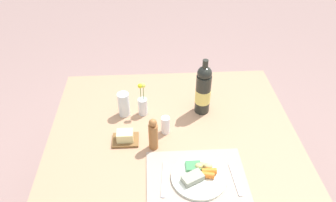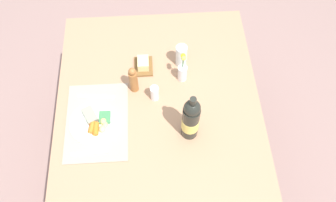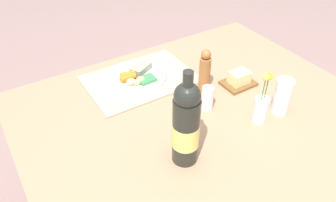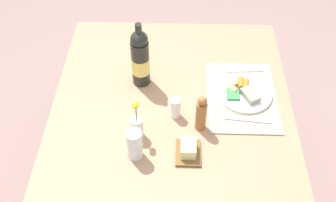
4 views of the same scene
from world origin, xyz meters
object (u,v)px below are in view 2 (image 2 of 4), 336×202
Objects in this scene: water_tumbler at (181,57)px; salt_shaker at (155,93)px; fork at (96,97)px; wine_bottle at (191,119)px; pepper_mill at (133,80)px; knife at (89,153)px; butter_dish at (143,64)px; flower_vase at (183,71)px; dinner_plate at (95,122)px; dining_table at (159,111)px.

salt_shaker is at bearing -35.50° from water_tumbler.
wine_bottle is at bearing 69.49° from fork.
salt_shaker is 0.27m from water_tumbler.
wine_bottle reaches higher than pepper_mill.
knife is at bearing -80.60° from wine_bottle.
pepper_mill is 1.38× the size of butter_dish.
dinner_plate is at bearing -61.65° from flower_vase.
knife is at bearing -32.01° from pepper_mill.
knife is at bearing -7.17° from dinner_plate.
flower_vase is at bearing 67.09° from butter_dish.
pepper_mill is 0.30m from water_tumbler.
water_tumbler is at bearing -179.05° from wine_bottle.
butter_dish is (-0.34, 0.25, 0.01)m from dinner_plate.
dinner_plate reaches higher than fork.
salt_shaker reaches higher than knife.
flower_vase is at bearing 127.06° from salt_shaker.
dining_table is 9.74× the size of butter_dish.
pepper_mill is (0.05, -0.26, 0.02)m from flower_vase.
flower_vase is 0.33m from wine_bottle.
salt_shaker is (-0.29, 0.33, 0.04)m from knife.
dining_table is 0.27m from butter_dish.
salt_shaker reaches higher than fork.
flower_vase is (-0.09, 0.46, 0.06)m from fork.
water_tumbler reaches higher than butter_dish.
salt_shaker is (-0.13, 0.31, 0.03)m from dinner_plate.
water_tumbler is (-0.35, 0.46, 0.04)m from dinner_plate.
pepper_mill reaches higher than knife.
dinner_plate is 0.75× the size of wine_bottle.
knife is 0.70m from water_tumbler.
flower_vase reaches higher than fork.
pepper_mill is at bearing 134.21° from dinner_plate.
dining_table is 0.34m from fork.
pepper_mill reaches higher than dining_table.
dinner_plate is 0.16m from knife.
dining_table is 7.17× the size of knife.
dinner_plate is at bearing -99.37° from wine_bottle.
flower_vase is (-0.25, 0.46, 0.05)m from dinner_plate.
dining_table is at bearing 106.23° from dinner_plate.
fork is 0.31m from butter_dish.
knife is 1.29× the size of water_tumbler.
water_tumbler is (-0.22, 0.15, 0.01)m from salt_shaker.
dinner_plate is 2.57× the size of salt_shaker.
flower_vase is at bearing 118.35° from dinner_plate.
dinner_plate is 1.22× the size of flower_vase.
knife is at bearing -53.69° from dining_table.
salt_shaker is 0.29× the size of wine_bottle.
fork is 1.49× the size of butter_dish.
flower_vase is (-0.12, 0.15, 0.02)m from salt_shaker.
water_tumbler is (-0.15, 0.26, -0.03)m from pepper_mill.
flower_vase reaches higher than pepper_mill.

